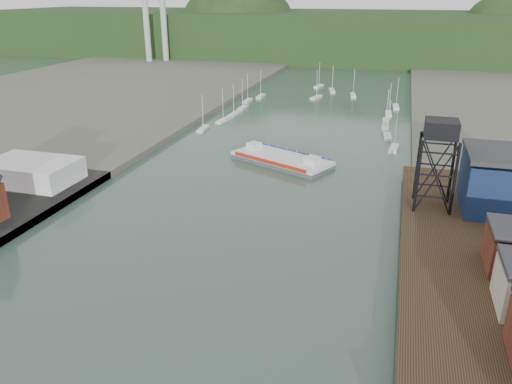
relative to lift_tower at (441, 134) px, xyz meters
The scene contains 7 objects.
east_pier 19.03m from the lift_tower, 81.25° to the right, with size 14.00×70.00×2.45m.
white_shed 80.28m from the lift_tower, behind, with size 18.00×12.00×4.50m, color silver.
lift_tower is the anchor object (origin of this frame).
marina_sailboats 89.04m from the lift_tower, 113.46° to the left, with size 57.71×92.65×0.90m.
smokestacks 224.80m from the lift_tower, 128.94° to the left, with size 11.20×8.20×60.00m.
distant_hills 246.51m from the lift_tower, 99.10° to the left, with size 500.00×120.00×80.00m.
chain_ferry 42.51m from the lift_tower, 145.88° to the left, with size 26.00×18.80×3.48m.
Camera 1 is at (27.38, -30.53, 38.56)m, focal length 35.00 mm.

